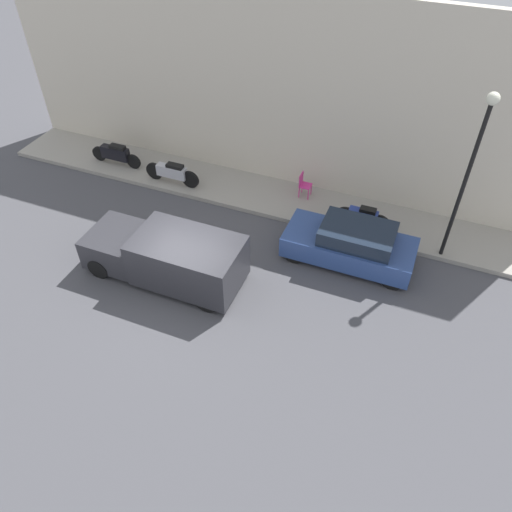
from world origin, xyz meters
The scene contains 10 objects.
ground_plane centered at (0.00, 0.00, 0.00)m, with size 60.00×60.00×0.00m, color #47474C.
sidewalk centered at (5.04, 0.00, 0.08)m, with size 2.21×19.63×0.15m.
building_facade centered at (6.30, 0.00, 3.38)m, with size 0.30×19.63×6.76m.
parked_car centered at (2.93, -4.20, 0.65)m, with size 1.68×3.98×1.34m.
delivery_van centered at (0.18, 0.69, 0.82)m, with size 1.86×4.79×1.59m.
motorcycle_blue centered at (4.43, -4.23, 0.61)m, with size 0.30×1.80×0.84m.
motorcycle_black centered at (4.73, 5.53, 0.61)m, with size 0.30×2.15×0.85m.
scooter_silver centered at (4.41, 2.88, 0.61)m, with size 0.30×2.17×0.83m.
streetlamp centered at (4.14, -6.85, 3.58)m, with size 0.34×0.34×5.31m.
cafe_chair centered at (5.47, -1.84, 0.66)m, with size 0.40×0.40×0.90m.
Camera 1 is at (-8.83, -5.82, 10.74)m, focal length 35.00 mm.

